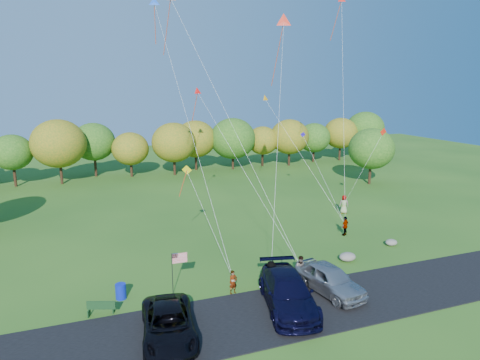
% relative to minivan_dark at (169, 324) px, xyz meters
% --- Properties ---
extents(ground, '(140.00, 140.00, 0.00)m').
position_rel_minivan_dark_xyz_m(ground, '(8.23, 4.40, -0.86)').
color(ground, '#265418').
rests_on(ground, ground).
extents(asphalt_lane, '(44.00, 6.00, 0.06)m').
position_rel_minivan_dark_xyz_m(asphalt_lane, '(8.23, 0.40, -0.83)').
color(asphalt_lane, black).
rests_on(asphalt_lane, ground).
extents(treeline, '(75.42, 27.66, 8.52)m').
position_rel_minivan_dark_xyz_m(treeline, '(5.09, 40.46, 3.86)').
color(treeline, '#352013').
rests_on(treeline, ground).
extents(minivan_dark, '(3.37, 6.07, 1.61)m').
position_rel_minivan_dark_xyz_m(minivan_dark, '(0.00, 0.00, 0.00)').
color(minivan_dark, black).
rests_on(minivan_dark, asphalt_lane).
extents(minivan_navy, '(4.12, 7.07, 1.92)m').
position_rel_minivan_dark_xyz_m(minivan_navy, '(7.22, 0.74, 0.16)').
color(minivan_navy, black).
rests_on(minivan_navy, asphalt_lane).
extents(minivan_silver, '(2.97, 5.55, 1.80)m').
position_rel_minivan_dark_xyz_m(minivan_silver, '(10.54, 1.52, 0.10)').
color(minivan_silver, '#93969C').
rests_on(minivan_silver, asphalt_lane).
extents(flyer_a, '(0.63, 0.49, 1.54)m').
position_rel_minivan_dark_xyz_m(flyer_a, '(4.80, 3.60, -0.09)').
color(flyer_a, '#4C4C59').
rests_on(flyer_a, ground).
extents(flyer_b, '(1.05, 0.92, 1.80)m').
position_rel_minivan_dark_xyz_m(flyer_b, '(9.65, 3.60, 0.04)').
color(flyer_b, '#4C4C59').
rests_on(flyer_b, ground).
extents(flyer_c, '(1.17, 0.70, 1.78)m').
position_rel_minivan_dark_xyz_m(flyer_c, '(7.43, 3.60, 0.03)').
color(flyer_c, '#4C4C59').
rests_on(flyer_c, ground).
extents(flyer_d, '(1.10, 0.84, 1.73)m').
position_rel_minivan_dark_xyz_m(flyer_d, '(17.61, 10.31, 0.00)').
color(flyer_d, '#4C4C59').
rests_on(flyer_d, ground).
extents(flyer_e, '(1.11, 0.95, 1.92)m').
position_rel_minivan_dark_xyz_m(flyer_e, '(21.30, 16.05, 0.10)').
color(flyer_e, '#4C4C59').
rests_on(flyer_e, ground).
extents(park_bench, '(1.58, 0.79, 0.91)m').
position_rel_minivan_dark_xyz_m(park_bench, '(-3.17, 3.73, -0.38)').
color(park_bench, '#143718').
rests_on(park_bench, ground).
extents(trash_barrel, '(0.64, 0.64, 0.97)m').
position_rel_minivan_dark_xyz_m(trash_barrel, '(-1.93, 5.37, -0.38)').
color(trash_barrel, '#0B1EAD').
rests_on(trash_barrel, ground).
extents(flag_assembly, '(1.00, 0.65, 2.71)m').
position_rel_minivan_dark_xyz_m(flag_assembly, '(1.52, 4.91, 1.18)').
color(flag_assembly, black).
rests_on(flag_assembly, ground).
extents(boulder_near, '(1.30, 1.02, 0.65)m').
position_rel_minivan_dark_xyz_m(boulder_near, '(14.57, 5.45, -0.54)').
color(boulder_near, '#9F9C8B').
rests_on(boulder_near, ground).
extents(boulder_far, '(1.00, 0.84, 0.52)m').
position_rel_minivan_dark_xyz_m(boulder_far, '(19.81, 6.91, -0.60)').
color(boulder_far, slate).
rests_on(boulder_far, ground).
extents(kites_aloft, '(21.32, 12.64, 15.05)m').
position_rel_minivan_dark_xyz_m(kites_aloft, '(11.04, 16.88, 16.25)').
color(kites_aloft, red).
rests_on(kites_aloft, ground).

